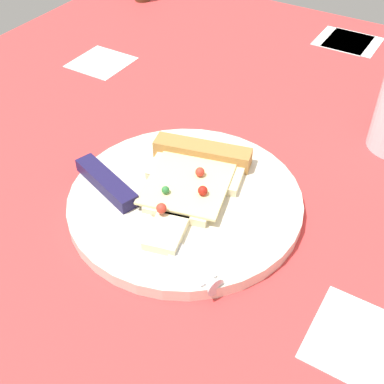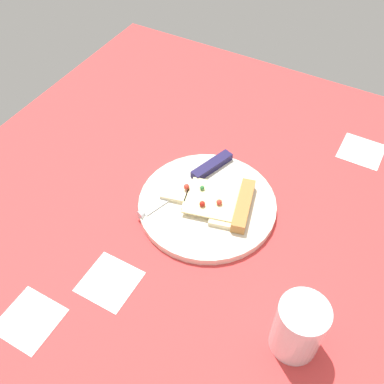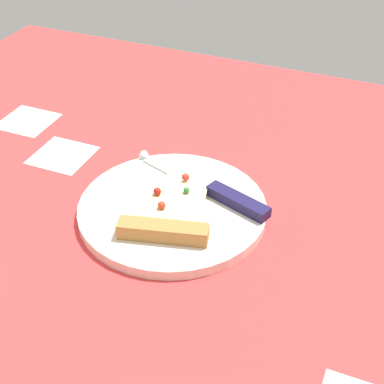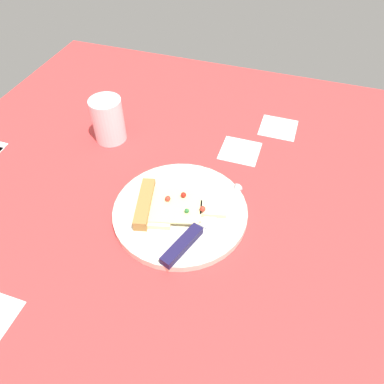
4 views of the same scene
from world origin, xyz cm
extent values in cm
cube|color=#D13838|center=(0.00, 0.00, -1.50)|extent=(115.56, 115.56, 3.00)
cube|color=white|center=(11.21, 18.13, -0.10)|extent=(9.00, 9.00, 0.20)
cube|color=white|center=(-47.38, -1.56, -0.10)|extent=(9.00, 9.00, 0.20)
cube|color=white|center=(-18.01, -35.30, -0.10)|extent=(9.00, 9.00, 0.20)
cube|color=white|center=(-47.17, -3.27, -0.10)|extent=(9.00, 9.00, 0.20)
cylinder|color=silver|center=(4.31, -4.77, 0.76)|extent=(26.82, 26.82, 1.52)
cube|color=beige|center=(0.44, -5.75, 2.02)|extent=(8.53, 12.14, 1.00)
cube|color=beige|center=(5.77, -4.40, 2.02)|extent=(7.20, 8.36, 1.00)
cube|color=beige|center=(10.61, -3.17, 2.02)|extent=(5.93, 4.77, 1.00)
cube|color=#F2E099|center=(3.34, -5.01, 2.67)|extent=(11.96, 11.38, 0.30)
cube|color=#B27A3D|center=(-2.47, -6.49, 2.62)|extent=(5.48, 12.27, 2.20)
sphere|color=red|center=(1.64, -4.41, 3.37)|extent=(1.10, 1.10, 1.10)
sphere|color=red|center=(8.97, -4.82, 3.39)|extent=(1.14, 1.14, 1.14)
sphere|color=#2D7A38|center=(6.21, -6.14, 3.27)|extent=(0.90, 0.90, 0.90)
sphere|color=#B21E14|center=(4.26, -2.51, 3.37)|extent=(1.10, 1.10, 1.10)
cube|color=silver|center=(11.64, -1.98, 1.67)|extent=(5.77, 12.00, 0.30)
cone|color=silver|center=(13.58, 3.69, 1.67)|extent=(2.54, 2.54, 2.00)
cube|color=#1E1947|center=(7.76, -13.34, 2.32)|extent=(5.31, 10.17, 1.60)
camera|label=1|loc=(40.03, 17.86, 40.17)|focal=46.98mm
camera|label=2|loc=(-20.10, 45.32, 67.70)|focal=41.70mm
camera|label=3|loc=(-54.68, -32.44, 52.44)|focal=54.67mm
camera|label=4|loc=(21.58, -49.09, 56.92)|focal=34.36mm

